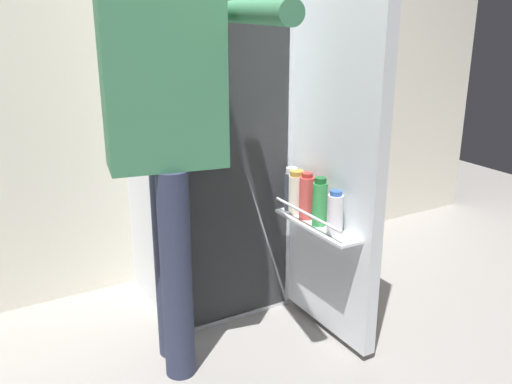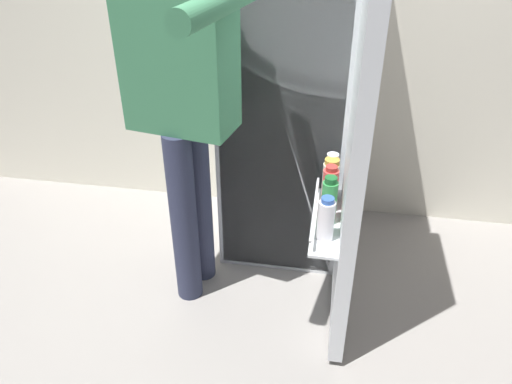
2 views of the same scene
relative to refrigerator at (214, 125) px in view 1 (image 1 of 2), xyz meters
The scene contains 4 objects.
ground_plane 1.03m from the refrigerator, 93.06° to the right, with size 6.54×6.54×0.00m, color gray.
kitchen_wall 0.57m from the refrigerator, 93.73° to the left, with size 4.40×0.10×2.55m, color silver.
refrigerator is the anchor object (origin of this frame).
person 0.60m from the refrigerator, 132.30° to the right, with size 0.56×0.79×1.71m.
Camera 1 is at (-1.09, -1.82, 1.41)m, focal length 39.23 mm.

